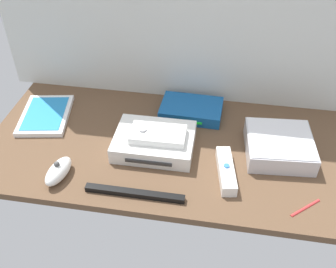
# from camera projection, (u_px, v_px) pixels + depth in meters

# --- Properties ---
(ground_plane) EXTENTS (1.00, 0.48, 0.02)m
(ground_plane) POSITION_uv_depth(u_px,v_px,m) (168.00, 148.00, 1.07)
(ground_plane) COLOR brown
(ground_plane) RESTS_ON ground
(game_console) EXTENTS (0.21, 0.17, 0.04)m
(game_console) POSITION_uv_depth(u_px,v_px,m) (154.00, 142.00, 1.04)
(game_console) COLOR white
(game_console) RESTS_ON ground_plane
(mini_computer) EXTENTS (0.18, 0.18, 0.05)m
(mini_computer) POSITION_uv_depth(u_px,v_px,m) (279.00, 145.00, 1.02)
(mini_computer) COLOR silver
(mini_computer) RESTS_ON ground_plane
(game_case) EXTENTS (0.17, 0.21, 0.02)m
(game_case) POSITION_uv_depth(u_px,v_px,m) (46.00, 115.00, 1.16)
(game_case) COLOR white
(game_case) RESTS_ON ground_plane
(network_router) EXTENTS (0.18, 0.13, 0.03)m
(network_router) POSITION_uv_depth(u_px,v_px,m) (191.00, 110.00, 1.16)
(network_router) COLOR #145193
(network_router) RESTS_ON ground_plane
(remote_wand) EXTENTS (0.06, 0.15, 0.03)m
(remote_wand) POSITION_uv_depth(u_px,v_px,m) (226.00, 171.00, 0.97)
(remote_wand) COLOR white
(remote_wand) RESTS_ON ground_plane
(remote_nunchuk) EXTENTS (0.06, 0.11, 0.05)m
(remote_nunchuk) POSITION_uv_depth(u_px,v_px,m) (58.00, 171.00, 0.96)
(remote_nunchuk) COLOR white
(remote_nunchuk) RESTS_ON ground_plane
(remote_classic_pad) EXTENTS (0.15, 0.08, 0.02)m
(remote_classic_pad) POSITION_uv_depth(u_px,v_px,m) (158.00, 135.00, 1.01)
(remote_classic_pad) COLOR white
(remote_classic_pad) RESTS_ON game_console
(sensor_bar) EXTENTS (0.24, 0.02, 0.01)m
(sensor_bar) POSITION_uv_depth(u_px,v_px,m) (135.00, 193.00, 0.92)
(sensor_bar) COLOR black
(sensor_bar) RESTS_ON ground_plane
(stylus_pen) EXTENTS (0.07, 0.06, 0.01)m
(stylus_pen) POSITION_uv_depth(u_px,v_px,m) (306.00, 207.00, 0.89)
(stylus_pen) COLOR red
(stylus_pen) RESTS_ON ground_plane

